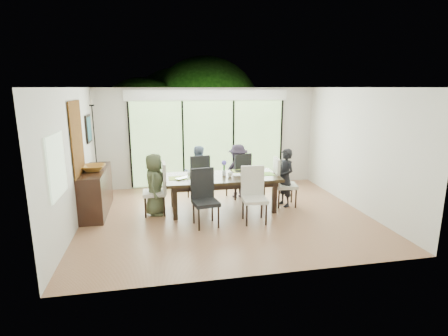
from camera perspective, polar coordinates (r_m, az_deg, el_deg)
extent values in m
cube|color=brown|center=(7.61, 0.36, -7.82)|extent=(6.00, 5.00, 0.01)
cube|color=white|center=(7.11, 0.40, 13.05)|extent=(6.00, 5.00, 0.01)
cube|color=beige|center=(9.68, -2.58, 4.99)|extent=(6.00, 0.02, 2.70)
cube|color=silver|center=(4.87, 6.25, -3.18)|extent=(6.00, 0.02, 2.70)
cube|color=white|center=(7.28, -23.55, 1.22)|extent=(0.02, 5.00, 2.70)
cube|color=silver|center=(8.36, 21.07, 2.85)|extent=(0.02, 5.00, 2.70)
cube|color=#598C3F|center=(9.66, -2.53, 4.07)|extent=(4.20, 0.02, 2.30)
cube|color=white|center=(9.53, -2.60, 11.80)|extent=(4.40, 0.06, 0.28)
cube|color=black|center=(9.57, -15.08, 3.55)|extent=(0.05, 0.04, 2.30)
cube|color=black|center=(9.57, -6.68, 3.92)|extent=(0.05, 0.04, 2.30)
cube|color=black|center=(9.78, 1.55, 4.19)|extent=(0.05, 0.04, 2.30)
cube|color=black|center=(10.17, 9.29, 4.37)|extent=(0.05, 0.04, 2.30)
cube|color=#8CAD7F|center=(6.09, -25.63, 0.35)|extent=(0.02, 0.90, 1.00)
cube|color=brown|center=(10.82, -3.20, -1.73)|extent=(6.00, 1.80, 0.10)
cube|color=#502F22|center=(11.46, -3.79, 2.18)|extent=(6.00, 0.08, 0.06)
sphere|color=#14380F|center=(12.24, -12.91, 6.79)|extent=(3.20, 3.20, 3.20)
sphere|color=#14380F|center=(12.93, -3.02, 9.01)|extent=(4.00, 4.00, 4.00)
sphere|color=#14380F|center=(12.58, 5.73, 6.39)|extent=(2.80, 2.80, 2.80)
sphere|color=#14380F|center=(13.54, -7.67, 8.33)|extent=(3.60, 3.60, 3.60)
cube|color=black|center=(7.75, -0.27, -1.55)|extent=(2.50, 1.15, 0.06)
cube|color=black|center=(7.78, -0.27, -2.22)|extent=(2.29, 0.94, 0.10)
cube|color=black|center=(7.33, -7.99, -5.73)|extent=(0.09, 0.09, 0.72)
cube|color=black|center=(7.74, 8.24, -4.74)|extent=(0.09, 0.09, 0.72)
cube|color=black|center=(8.15, -8.34, -3.81)|extent=(0.09, 0.09, 0.72)
cube|color=black|center=(8.52, 6.35, -3.02)|extent=(0.09, 0.09, 0.72)
imported|color=#444D33|center=(7.65, -11.24, -2.62)|extent=(0.51, 0.69, 1.34)
imported|color=black|center=(8.17, 9.98, -1.56)|extent=(0.54, 0.71, 1.34)
imported|color=#798EAF|center=(8.50, -4.30, -0.82)|extent=(0.64, 0.42, 1.34)
imported|color=#261E2D|center=(8.67, 2.27, -0.52)|extent=(0.65, 0.44, 1.34)
cube|color=#92AA3C|center=(7.63, -7.30, -1.63)|extent=(0.46, 0.33, 0.01)
cube|color=#71A83C|center=(7.97, 6.45, -0.97)|extent=(0.46, 0.33, 0.01)
cube|color=#A1C044|center=(8.06, -3.95, -0.76)|extent=(0.46, 0.33, 0.01)
cube|color=#96AE3E|center=(8.24, 2.96, -0.45)|extent=(0.46, 0.33, 0.01)
cube|color=white|center=(7.38, -4.04, -2.07)|extent=(0.46, 0.33, 0.01)
cube|color=black|center=(8.02, -3.20, -0.75)|extent=(0.27, 0.19, 0.01)
cube|color=black|center=(8.18, 2.71, -0.48)|extent=(0.25, 0.18, 0.01)
cube|color=white|center=(7.86, 4.82, -1.15)|extent=(0.31, 0.23, 0.00)
cube|color=white|center=(7.37, -4.04, -1.95)|extent=(0.27, 0.27, 0.02)
cube|color=#E0571A|center=(7.37, -4.04, -1.81)|extent=(0.21, 0.21, 0.01)
cylinder|color=silver|center=(7.79, 0.02, -0.77)|extent=(0.08, 0.08, 0.12)
cylinder|color=#337226|center=(7.76, 0.02, 0.12)|extent=(0.04, 0.04, 0.17)
sphere|color=#5E4FC7|center=(7.74, 0.02, 0.87)|extent=(0.11, 0.11, 0.11)
imported|color=silver|center=(7.54, -6.49, -1.71)|extent=(0.41, 0.38, 0.03)
imported|color=white|center=(7.78, -5.55, -0.94)|extent=(0.18, 0.18, 0.10)
imported|color=white|center=(7.67, 0.97, -1.11)|extent=(0.15, 0.15, 0.10)
imported|color=white|center=(8.01, 5.22, -0.53)|extent=(0.15, 0.15, 0.10)
imported|color=white|center=(7.84, 1.45, -1.08)|extent=(0.21, 0.26, 0.02)
cube|color=black|center=(8.17, -20.15, -3.56)|extent=(0.48, 1.71, 0.96)
imported|color=#966120|center=(7.95, -20.57, 0.00)|extent=(0.51, 0.51, 0.12)
cylinder|color=black|center=(8.39, -20.06, 0.41)|extent=(0.11, 0.11, 0.04)
cylinder|color=black|center=(8.28, -20.43, 4.97)|extent=(0.03, 0.03, 1.34)
cylinder|color=black|center=(8.22, -20.80, 9.55)|extent=(0.11, 0.11, 0.03)
cylinder|color=silver|center=(8.22, -20.83, 9.99)|extent=(0.04, 0.04, 0.11)
cube|color=brown|center=(7.60, -22.87, 4.43)|extent=(0.02, 1.00, 1.50)
cube|color=black|center=(8.86, -21.25, 5.98)|extent=(0.03, 0.55, 0.65)
cube|color=#194450|center=(8.85, -21.12, 5.99)|extent=(0.01, 0.45, 0.55)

